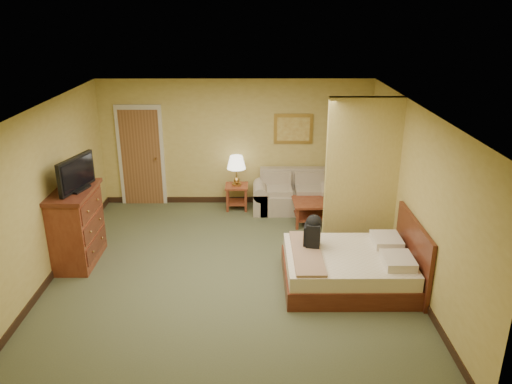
{
  "coord_description": "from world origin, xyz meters",
  "views": [
    {
      "loc": [
        0.36,
        -6.89,
        3.95
      ],
      "look_at": [
        0.4,
        0.6,
        1.13
      ],
      "focal_mm": 35.0,
      "sensor_mm": 36.0,
      "label": 1
    }
  ],
  "objects_px": {
    "loveseat": "(293,198)",
    "dresser": "(77,226)",
    "bed": "(352,267)",
    "coffee_table": "(311,207)"
  },
  "relations": [
    {
      "from": "loveseat",
      "to": "dresser",
      "type": "xyz_separation_m",
      "value": [
        -3.64,
        -2.17,
        0.36
      ]
    },
    {
      "from": "loveseat",
      "to": "dresser",
      "type": "distance_m",
      "value": 4.25
    },
    {
      "from": "loveseat",
      "to": "bed",
      "type": "height_order",
      "value": "bed"
    },
    {
      "from": "coffee_table",
      "to": "bed",
      "type": "xyz_separation_m",
      "value": [
        0.37,
        -2.25,
        -0.04
      ]
    },
    {
      "from": "loveseat",
      "to": "bed",
      "type": "xyz_separation_m",
      "value": [
        0.66,
        -2.9,
        0.01
      ]
    },
    {
      "from": "coffee_table",
      "to": "dresser",
      "type": "relative_size",
      "value": 0.58
    },
    {
      "from": "loveseat",
      "to": "coffee_table",
      "type": "relative_size",
      "value": 2.26
    },
    {
      "from": "bed",
      "to": "coffee_table",
      "type": "bearing_deg",
      "value": 99.2
    },
    {
      "from": "loveseat",
      "to": "coffee_table",
      "type": "height_order",
      "value": "loveseat"
    },
    {
      "from": "loveseat",
      "to": "dresser",
      "type": "bearing_deg",
      "value": -149.2
    }
  ]
}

